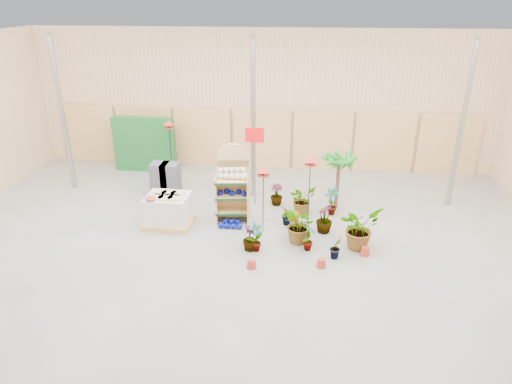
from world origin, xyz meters
TOP-DOWN VIEW (x-y plane):
  - room at (0.00, 0.91)m, footprint 15.20×12.10m
  - display_shelf at (-0.35, 1.99)m, footprint 0.90×0.63m
  - teddy_bears at (-0.32, 1.90)m, footprint 0.75×0.21m
  - gazing_balls_shelf at (-0.35, 1.87)m, footprint 0.74×0.25m
  - gazing_balls_floor at (-0.35, 1.50)m, footprint 0.63×0.39m
  - pallet_stack at (-1.93, 1.44)m, footprint 1.18×0.99m
  - charcoal_planters at (-2.52, 3.22)m, footprint 0.80×0.50m
  - trellis_stock at (-3.80, 5.20)m, footprint 2.00×0.30m
  - offer_sign at (0.10, 2.98)m, footprint 0.50×0.08m
  - bird_table_front at (0.49, 1.33)m, footprint 0.34×0.34m
  - bird_table_right at (1.60, 1.98)m, footprint 0.34×0.34m
  - bird_table_back at (-2.75, 4.66)m, footprint 0.34×0.34m
  - palm at (2.36, 2.91)m, footprint 0.70×0.70m
  - potted_plant_0 at (0.42, 0.41)m, footprint 0.45×0.46m
  - potted_plant_1 at (1.27, 1.18)m, footprint 0.45×0.43m
  - potted_plant_2 at (1.41, 0.90)m, footprint 1.07×1.09m
  - potted_plant_3 at (1.99, 1.49)m, footprint 0.43×0.43m
  - potted_plant_4 at (2.21, 2.50)m, footprint 0.49×0.49m
  - potted_plant_5 at (1.04, 1.76)m, footprint 0.37×0.40m
  - potted_plant_6 at (1.43, 2.52)m, footprint 0.94×0.94m
  - potted_plant_7 at (0.27, 0.44)m, footprint 0.40×0.40m
  - potted_plant_8 at (1.61, 0.56)m, footprint 0.29×0.41m
  - potted_plant_9 at (2.23, 0.31)m, footprint 0.37×0.38m
  - potted_plant_10 at (2.77, 0.84)m, footprint 1.22×1.22m
  - potted_plant_11 at (0.71, 2.96)m, footprint 0.36×0.36m

SIDE VIEW (x-z plane):
  - gazing_balls_floor at x=-0.35m, z-range 0.00..0.15m
  - potted_plant_9 at x=2.23m, z-range 0.00..0.54m
  - potted_plant_5 at x=1.04m, z-range 0.00..0.59m
  - potted_plant_7 at x=0.27m, z-range 0.00..0.61m
  - potted_plant_11 at x=0.71m, z-range 0.00..0.61m
  - potted_plant_1 at x=1.27m, z-range 0.00..0.65m
  - potted_plant_3 at x=1.99m, z-range 0.00..0.72m
  - potted_plant_0 at x=0.42m, z-range 0.00..0.73m
  - potted_plant_8 at x=1.61m, z-range 0.00..0.75m
  - potted_plant_4 at x=2.21m, z-range 0.00..0.79m
  - potted_plant_6 at x=1.43m, z-range 0.00..0.79m
  - pallet_stack at x=-1.93m, z-range -0.01..0.84m
  - potted_plant_2 at x=1.41m, z-range 0.00..0.92m
  - charcoal_planters at x=-2.52m, z-range 0.00..1.00m
  - potted_plant_10 at x=2.77m, z-range 0.00..1.03m
  - gazing_balls_shelf at x=-0.35m, z-range 0.73..0.87m
  - trellis_stock at x=-3.80m, z-range 0.00..1.80m
  - display_shelf at x=-0.35m, z-range -0.09..1.94m
  - teddy_bears at x=-0.32m, z-range 1.12..1.45m
  - palm at x=2.36m, z-range 0.58..2.23m
  - offer_sign at x=0.10m, z-range 0.47..2.67m
  - bird_table_front at x=0.49m, z-range 0.75..2.51m
  - bird_table_right at x=1.60m, z-range 0.78..2.60m
  - bird_table_back at x=-2.75m, z-range 0.80..2.68m
  - room at x=0.00m, z-range -0.14..4.56m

